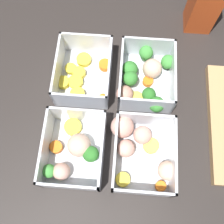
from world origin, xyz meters
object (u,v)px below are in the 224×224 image
at_px(container_near_left, 83,74).
at_px(container_far_right, 140,149).
at_px(container_near_right, 74,151).
at_px(container_far_left, 145,78).

relative_size(container_near_left, container_far_right, 0.95).
height_order(container_near_right, container_far_right, same).
height_order(container_near_left, container_near_right, same).
height_order(container_near_right, container_far_left, same).
height_order(container_far_left, container_far_right, same).
distance_m(container_near_left, container_far_left, 0.15).
xyz_separation_m(container_near_left, container_far_right, (0.17, 0.14, 0.00)).
relative_size(container_near_left, container_far_left, 0.95).
relative_size(container_near_right, container_far_right, 0.95).
height_order(container_near_left, container_far_left, same).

